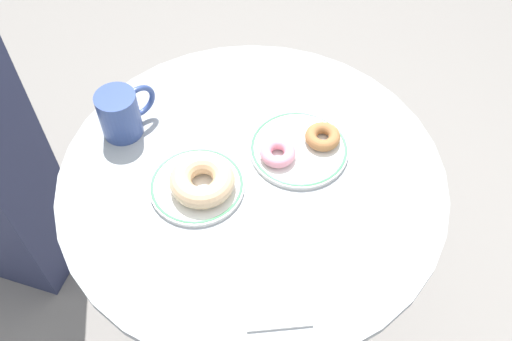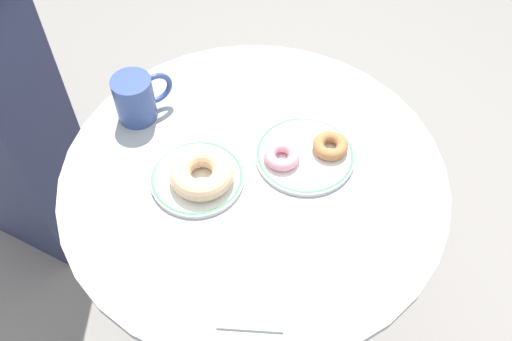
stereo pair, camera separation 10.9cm
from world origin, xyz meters
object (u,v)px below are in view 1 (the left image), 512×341
object	(u,v)px
cafe_table	(253,239)
donut_pink_frosted	(278,153)
plate_right	(299,149)
donut_glazed	(202,179)
plate_left	(197,185)
coffee_mug	(121,113)
donut_cinnamon	(323,137)
paper_napkin	(276,295)

from	to	relation	value
cafe_table	donut_pink_frosted	size ratio (longest dim) A/B	10.68
plate_right	donut_pink_frosted	xyz separation A→B (m)	(-0.05, -0.01, 0.02)
plate_right	donut_glazed	size ratio (longest dim) A/B	1.61
plate_left	coffee_mug	world-z (taller)	coffee_mug
donut_cinnamon	plate_right	bearing A→B (deg)	176.45
donut_glazed	coffee_mug	distance (m)	0.23
coffee_mug	plate_right	bearing A→B (deg)	-31.79
donut_cinnamon	paper_napkin	bearing A→B (deg)	-129.85
cafe_table	donut_pink_frosted	bearing A→B (deg)	11.00
plate_left	donut_glazed	xyz separation A→B (m)	(0.01, -0.01, 0.03)
plate_left	donut_pink_frosted	size ratio (longest dim) A/B	2.56
plate_right	donut_pink_frosted	size ratio (longest dim) A/B	2.79
donut_glazed	donut_pink_frosted	world-z (taller)	donut_glazed
cafe_table	plate_right	distance (m)	0.28
donut_pink_frosted	paper_napkin	distance (m)	0.30
donut_pink_frosted	donut_glazed	bearing A→B (deg)	-176.84
donut_pink_frosted	plate_right	bearing A→B (deg)	6.57
cafe_table	donut_glazed	size ratio (longest dim) A/B	6.16
cafe_table	coffee_mug	size ratio (longest dim) A/B	6.09
donut_cinnamon	paper_napkin	distance (m)	0.35
plate_left	donut_pink_frosted	world-z (taller)	donut_pink_frosted
paper_napkin	donut_pink_frosted	bearing A→B (deg)	65.10
cafe_table	coffee_mug	world-z (taller)	coffee_mug
donut_glazed	plate_right	bearing A→B (deg)	3.97
cafe_table	donut_cinnamon	bearing A→B (deg)	5.10
plate_right	donut_glazed	world-z (taller)	donut_glazed
donut_glazed	donut_cinnamon	world-z (taller)	donut_glazed
paper_napkin	coffee_mug	distance (m)	0.49
plate_left	coffee_mug	size ratio (longest dim) A/B	1.46
plate_right	coffee_mug	world-z (taller)	coffee_mug
plate_right	donut_pink_frosted	distance (m)	0.05
donut_cinnamon	paper_napkin	xyz separation A→B (m)	(-0.23, -0.27, -0.02)
cafe_table	donut_pink_frosted	xyz separation A→B (m)	(0.06, 0.01, 0.28)
plate_left	donut_cinnamon	size ratio (longest dim) A/B	2.56
donut_cinnamon	coffee_mug	distance (m)	0.41
cafe_table	paper_napkin	size ratio (longest dim) A/B	6.38
plate_left	donut_pink_frosted	distance (m)	0.17
donut_glazed	plate_left	bearing A→B (deg)	135.27
coffee_mug	plate_left	bearing A→B (deg)	-65.86
cafe_table	coffee_mug	xyz separation A→B (m)	(-0.20, 0.21, 0.30)
donut_pink_frosted	plate_left	bearing A→B (deg)	-179.89
donut_glazed	paper_napkin	distance (m)	0.26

